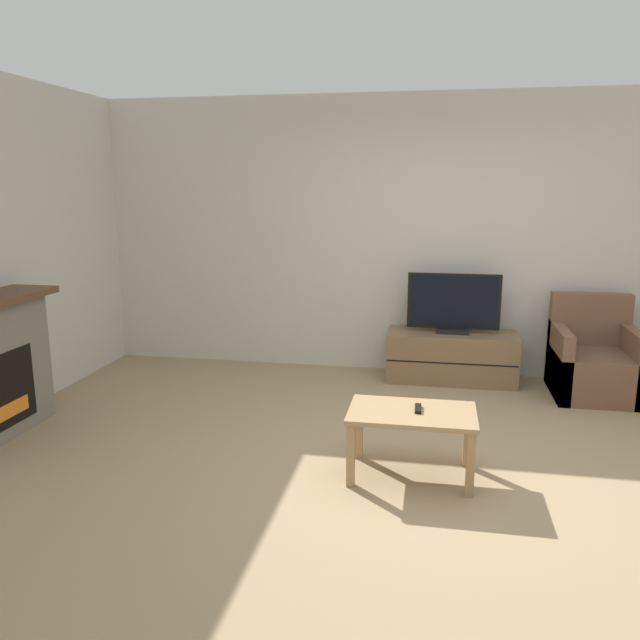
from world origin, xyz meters
TOP-DOWN VIEW (x-y plane):
  - ground_plane at (0.00, 0.00)m, footprint 24.00×24.00m
  - wall_back at (0.00, 2.34)m, footprint 12.00×0.06m
  - tv_stand at (0.14, 2.03)m, footprint 1.21×0.48m
  - tv at (0.14, 2.03)m, footprint 0.86×0.18m
  - armchair at (1.38, 1.85)m, footprint 0.70×0.76m
  - coffee_table at (-0.15, -0.07)m, footprint 0.80×0.50m
  - remote at (-0.11, -0.05)m, footprint 0.04×0.15m

SIDE VIEW (x-z plane):
  - ground_plane at x=0.00m, z-range 0.00..0.00m
  - tv_stand at x=0.14m, z-range 0.00..0.47m
  - armchair at x=1.38m, z-range -0.15..0.72m
  - coffee_table at x=-0.15m, z-range 0.15..0.59m
  - remote at x=-0.11m, z-range 0.44..0.46m
  - tv at x=0.14m, z-range 0.45..1.02m
  - wall_back at x=0.00m, z-range 0.00..2.70m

